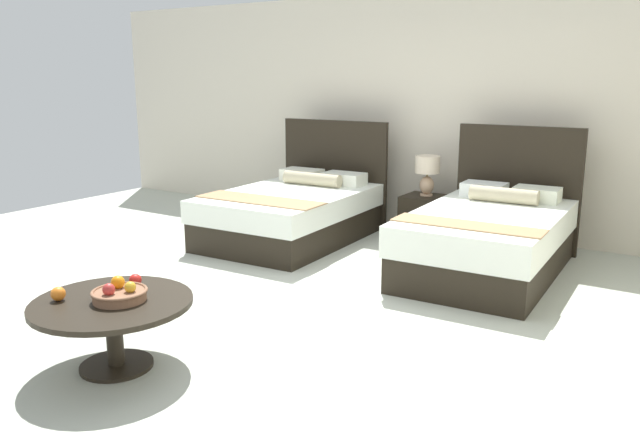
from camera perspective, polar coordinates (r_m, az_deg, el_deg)
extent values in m
cube|color=beige|center=(5.42, -1.96, -6.95)|extent=(10.31, 9.47, 0.02)
cube|color=beige|center=(7.69, 10.74, 9.38)|extent=(10.31, 0.12, 2.76)
cube|color=black|center=(7.12, -2.72, -0.66)|extent=(1.40, 2.02, 0.32)
cube|color=white|center=(7.06, -2.75, 1.53)|extent=(1.45, 2.06, 0.24)
cube|color=black|center=(7.88, 1.31, 4.24)|extent=(1.41, 0.12, 1.28)
cube|color=white|center=(7.78, -1.62, 4.04)|extent=(0.49, 0.32, 0.14)
cube|color=white|center=(7.49, 2.16, 3.68)|extent=(0.49, 0.32, 0.14)
cylinder|color=#B9AE8D|center=(7.43, -0.71, 3.65)|extent=(0.74, 0.18, 0.15)
cube|color=#A57F57|center=(6.59, -5.44, 1.78)|extent=(1.40, 0.48, 0.01)
cube|color=black|center=(6.13, 14.64, -3.31)|extent=(1.28, 2.04, 0.32)
cube|color=white|center=(6.05, 14.80, -0.61)|extent=(1.32, 2.08, 0.27)
cube|color=black|center=(6.99, 17.26, 2.67)|extent=(1.28, 0.11, 1.31)
cube|color=white|center=(6.78, 14.51, 2.62)|extent=(0.44, 0.32, 0.14)
cube|color=white|center=(6.65, 18.87, 2.15)|extent=(0.44, 0.32, 0.14)
cylinder|color=#B9AE8D|center=(6.48, 16.15, 2.11)|extent=(0.67, 0.18, 0.15)
cube|color=#A57F57|center=(5.43, 13.03, -0.49)|extent=(1.27, 0.37, 0.01)
cube|color=black|center=(7.37, 9.39, 0.29)|extent=(0.48, 0.45, 0.48)
sphere|color=tan|center=(7.14, 8.64, 0.50)|extent=(0.02, 0.02, 0.02)
cylinder|color=tan|center=(7.34, 9.52, 2.21)|extent=(0.14, 0.14, 0.02)
ellipsoid|color=tan|center=(7.32, 9.55, 3.06)|extent=(0.16, 0.16, 0.20)
cylinder|color=#99844C|center=(7.30, 9.59, 4.00)|extent=(0.02, 0.02, 0.04)
cylinder|color=beige|center=(7.28, 9.62, 4.90)|extent=(0.28, 0.28, 0.19)
cylinder|color=black|center=(4.37, -17.76, -12.34)|extent=(0.46, 0.46, 0.02)
cylinder|color=black|center=(4.29, -17.94, -9.97)|extent=(0.11, 0.11, 0.42)
cylinder|color=black|center=(4.21, -18.16, -7.13)|extent=(1.00, 1.00, 0.04)
cylinder|color=#865D43|center=(4.18, -17.53, -6.55)|extent=(0.33, 0.33, 0.06)
torus|color=#865D43|center=(4.17, -17.55, -6.16)|extent=(0.35, 0.35, 0.02)
sphere|color=orange|center=(4.23, -17.68, -5.38)|extent=(0.09, 0.09, 0.09)
sphere|color=#B5302C|center=(4.12, -18.42, -5.97)|extent=(0.08, 0.08, 0.08)
sphere|color=gold|center=(4.13, -16.66, -5.83)|extent=(0.07, 0.07, 0.07)
sphere|color=red|center=(4.42, -16.23, -5.23)|extent=(0.08, 0.08, 0.08)
sphere|color=orange|center=(4.30, -22.43, -6.18)|extent=(0.09, 0.09, 0.09)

